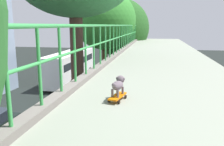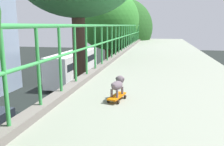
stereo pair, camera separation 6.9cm
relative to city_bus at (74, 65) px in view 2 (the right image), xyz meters
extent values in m
cube|color=black|center=(9.48, -21.27, 3.26)|extent=(3.27, 0.06, 0.00)
cube|color=slate|center=(7.86, -22.13, 3.31)|extent=(0.20, 33.67, 0.10)
cylinder|color=green|center=(7.86, -22.13, 4.37)|extent=(0.06, 33.67, 0.06)
cylinder|color=green|center=(7.86, -22.13, 3.92)|extent=(0.04, 33.67, 0.04)
cylinder|color=green|center=(7.86, -22.46, 3.86)|extent=(0.04, 0.04, 1.01)
cylinder|color=green|center=(7.86, -21.80, 3.86)|extent=(0.04, 0.04, 1.01)
cylinder|color=green|center=(7.86, -21.14, 3.86)|extent=(0.04, 0.04, 1.01)
cylinder|color=green|center=(7.86, -20.48, 3.86)|extent=(0.04, 0.04, 1.01)
cylinder|color=green|center=(7.86, -19.82, 3.86)|extent=(0.04, 0.04, 1.01)
cylinder|color=green|center=(7.86, -19.16, 3.86)|extent=(0.04, 0.04, 1.01)
cylinder|color=green|center=(7.86, -18.50, 3.86)|extent=(0.04, 0.04, 1.01)
cylinder|color=green|center=(7.86, -17.84, 3.86)|extent=(0.04, 0.04, 1.01)
cylinder|color=green|center=(7.86, -17.17, 3.86)|extent=(0.04, 0.04, 1.01)
cylinder|color=green|center=(7.86, -16.51, 3.86)|extent=(0.04, 0.04, 1.01)
cylinder|color=green|center=(7.86, -15.85, 3.86)|extent=(0.04, 0.04, 1.01)
cylinder|color=green|center=(7.86, -15.19, 3.86)|extent=(0.04, 0.04, 1.01)
cylinder|color=green|center=(7.86, -14.53, 3.86)|extent=(0.04, 0.04, 1.01)
cylinder|color=green|center=(7.86, -13.87, 3.86)|extent=(0.04, 0.04, 1.01)
cylinder|color=green|center=(7.86, -13.21, 3.86)|extent=(0.04, 0.04, 1.01)
cylinder|color=green|center=(7.86, -12.55, 3.86)|extent=(0.04, 0.04, 1.01)
cylinder|color=green|center=(7.86, -11.89, 3.86)|extent=(0.04, 0.04, 1.01)
cylinder|color=green|center=(7.86, -11.23, 3.86)|extent=(0.04, 0.04, 1.01)
cylinder|color=green|center=(7.86, -10.57, 3.86)|extent=(0.04, 0.04, 1.01)
cylinder|color=green|center=(7.86, -9.91, 3.86)|extent=(0.04, 0.04, 1.01)
cylinder|color=green|center=(7.86, -9.25, 3.86)|extent=(0.04, 0.04, 1.01)
cylinder|color=green|center=(7.86, -8.59, 3.86)|extent=(0.04, 0.04, 1.01)
cylinder|color=green|center=(7.86, -7.93, 3.86)|extent=(0.04, 0.04, 1.01)
cylinder|color=green|center=(7.86, -7.27, 3.86)|extent=(0.04, 0.04, 1.01)
cylinder|color=green|center=(7.86, -6.61, 3.86)|extent=(0.04, 0.04, 1.01)
cylinder|color=green|center=(7.86, -5.95, 3.86)|extent=(0.04, 0.04, 1.01)
cylinder|color=black|center=(1.21, -12.72, -1.52)|extent=(0.19, 0.67, 0.67)
cube|color=white|center=(0.00, 0.00, -0.08)|extent=(2.35, 10.54, 3.00)
cube|color=black|center=(0.00, 0.00, 0.45)|extent=(2.37, 9.70, 0.70)
cylinder|color=black|center=(1.13, 3.68, -1.38)|extent=(0.28, 0.96, 0.96)
cylinder|color=black|center=(-1.13, 3.68, -1.38)|extent=(0.28, 0.96, 0.96)
cylinder|color=black|center=(1.13, -2.90, -1.38)|extent=(0.28, 0.96, 0.96)
cylinder|color=black|center=(-1.13, -2.90, -1.38)|extent=(0.28, 0.96, 0.96)
cylinder|color=#4F352D|center=(6.45, -16.27, 1.59)|extent=(0.48, 0.48, 6.90)
cylinder|color=#4D3C21|center=(5.98, -9.36, 0.87)|extent=(0.37, 0.37, 5.45)
ellipsoid|color=#34812E|center=(5.98, -9.36, 4.71)|extent=(4.08, 4.08, 3.84)
cylinder|color=brown|center=(6.44, -5.72, 0.51)|extent=(0.45, 0.45, 4.74)
ellipsoid|color=#255721|center=(6.44, -5.72, 4.16)|extent=(4.65, 4.65, 4.61)
cube|color=orange|center=(8.75, -21.14, 3.33)|extent=(0.23, 0.45, 0.02)
cylinder|color=black|center=(8.86, -21.02, 3.29)|extent=(0.04, 0.06, 0.06)
cylinder|color=black|center=(8.71, -20.98, 3.29)|extent=(0.04, 0.06, 0.06)
cylinder|color=black|center=(8.80, -21.29, 3.29)|extent=(0.04, 0.06, 0.06)
cylinder|color=black|center=(8.65, -21.26, 3.29)|extent=(0.04, 0.06, 0.06)
cylinder|color=#64555F|center=(8.82, -21.04, 3.40)|extent=(0.04, 0.04, 0.11)
cylinder|color=#64555F|center=(8.73, -21.02, 3.40)|extent=(0.04, 0.04, 0.11)
cylinder|color=#64555F|center=(8.78, -21.24, 3.40)|extent=(0.04, 0.04, 0.11)
cylinder|color=#64555F|center=(8.69, -21.22, 3.40)|extent=(0.04, 0.04, 0.11)
ellipsoid|color=#64555F|center=(8.75, -21.13, 3.50)|extent=(0.20, 0.29, 0.13)
sphere|color=#64555F|center=(8.78, -21.02, 3.56)|extent=(0.12, 0.12, 0.12)
ellipsoid|color=#59585C|center=(8.79, -20.96, 3.55)|extent=(0.06, 0.06, 0.04)
sphere|color=#64555F|center=(8.83, -21.03, 3.58)|extent=(0.05, 0.05, 0.05)
sphere|color=#64555F|center=(8.73, -21.01, 3.58)|extent=(0.05, 0.05, 0.05)
sphere|color=#64555F|center=(8.72, -21.27, 3.54)|extent=(0.07, 0.07, 0.07)
camera|label=1|loc=(9.29, -24.45, 4.38)|focal=37.31mm
camera|label=2|loc=(9.35, -24.44, 4.38)|focal=37.31mm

